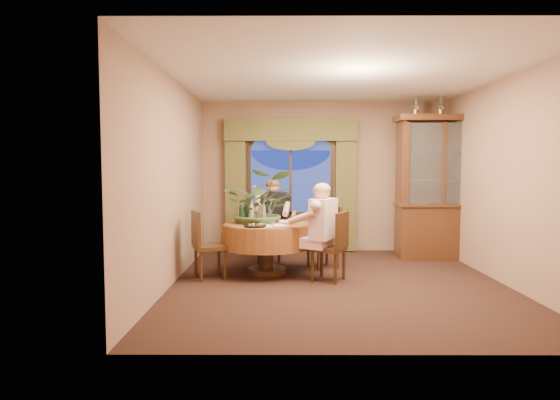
{
  "coord_description": "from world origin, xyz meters",
  "views": [
    {
      "loc": [
        -0.77,
        -6.35,
        1.58
      ],
      "look_at": [
        -0.79,
        0.56,
        1.1
      ],
      "focal_mm": 30.0,
      "sensor_mm": 36.0,
      "label": 1
    }
  ],
  "objects_px": {
    "oil_lamp_center": "(441,106)",
    "person_back": "(273,220)",
    "oil_lamp_left": "(416,106)",
    "wine_bottle_3": "(246,211)",
    "oil_lamp_right": "(466,106)",
    "china_cabinet": "(439,188)",
    "centerpiece_plant": "(261,178)",
    "chair_right": "(328,246)",
    "wine_bottle_2": "(240,212)",
    "dining_table": "(267,248)",
    "stoneware_vase": "(262,213)",
    "chair_back": "(269,233)",
    "olive_bowl": "(269,222)",
    "wine_bottle_0": "(241,212)",
    "chair_back_right": "(323,237)",
    "person_scarf": "(323,227)",
    "wine_bottle_1": "(252,212)",
    "person_pink": "(323,232)",
    "chair_front_left": "(210,245)"
  },
  "relations": [
    {
      "from": "oil_lamp_right",
      "to": "chair_back",
      "type": "height_order",
      "value": "oil_lamp_right"
    },
    {
      "from": "person_pink",
      "to": "wine_bottle_0",
      "type": "distance_m",
      "value": 1.3
    },
    {
      "from": "oil_lamp_center",
      "to": "oil_lamp_right",
      "type": "relative_size",
      "value": 1.0
    },
    {
      "from": "china_cabinet",
      "to": "wine_bottle_2",
      "type": "relative_size",
      "value": 7.48
    },
    {
      "from": "person_back",
      "to": "wine_bottle_0",
      "type": "height_order",
      "value": "person_back"
    },
    {
      "from": "person_back",
      "to": "wine_bottle_3",
      "type": "xyz_separation_m",
      "value": [
        -0.4,
        -0.69,
        0.22
      ]
    },
    {
      "from": "centerpiece_plant",
      "to": "wine_bottle_2",
      "type": "height_order",
      "value": "centerpiece_plant"
    },
    {
      "from": "chair_right",
      "to": "dining_table",
      "type": "bearing_deg",
      "value": 90.0
    },
    {
      "from": "chair_back_right",
      "to": "person_pink",
      "type": "relative_size",
      "value": 0.7
    },
    {
      "from": "oil_lamp_center",
      "to": "person_back",
      "type": "height_order",
      "value": "oil_lamp_center"
    },
    {
      "from": "dining_table",
      "to": "oil_lamp_left",
      "type": "height_order",
      "value": "oil_lamp_left"
    },
    {
      "from": "oil_lamp_right",
      "to": "centerpiece_plant",
      "type": "relative_size",
      "value": 0.28
    },
    {
      "from": "oil_lamp_right",
      "to": "chair_right",
      "type": "bearing_deg",
      "value": -146.84
    },
    {
      "from": "oil_lamp_right",
      "to": "chair_back",
      "type": "xyz_separation_m",
      "value": [
        -3.37,
        -0.26,
        -2.16
      ]
    },
    {
      "from": "wine_bottle_1",
      "to": "olive_bowl",
      "type": "bearing_deg",
      "value": -32.01
    },
    {
      "from": "wine_bottle_2",
      "to": "wine_bottle_3",
      "type": "relative_size",
      "value": 1.0
    },
    {
      "from": "china_cabinet",
      "to": "centerpiece_plant",
      "type": "height_order",
      "value": "china_cabinet"
    },
    {
      "from": "chair_back",
      "to": "olive_bowl",
      "type": "distance_m",
      "value": 1.05
    },
    {
      "from": "chair_front_left",
      "to": "stoneware_vase",
      "type": "distance_m",
      "value": 0.94
    },
    {
      "from": "chair_right",
      "to": "person_scarf",
      "type": "height_order",
      "value": "person_scarf"
    },
    {
      "from": "chair_right",
      "to": "person_back",
      "type": "relative_size",
      "value": 0.69
    },
    {
      "from": "person_pink",
      "to": "person_back",
      "type": "xyz_separation_m",
      "value": [
        -0.72,
        1.34,
        0.01
      ]
    },
    {
      "from": "person_scarf",
      "to": "wine_bottle_0",
      "type": "relative_size",
      "value": 3.88
    },
    {
      "from": "oil_lamp_right",
      "to": "chair_right",
      "type": "distance_m",
      "value": 3.69
    },
    {
      "from": "dining_table",
      "to": "person_back",
      "type": "relative_size",
      "value": 0.99
    },
    {
      "from": "chair_right",
      "to": "chair_front_left",
      "type": "distance_m",
      "value": 1.68
    },
    {
      "from": "chair_back",
      "to": "wine_bottle_2",
      "type": "bearing_deg",
      "value": 65.32
    },
    {
      "from": "olive_bowl",
      "to": "person_pink",
      "type": "bearing_deg",
      "value": -27.3
    },
    {
      "from": "oil_lamp_right",
      "to": "chair_right",
      "type": "relative_size",
      "value": 0.35
    },
    {
      "from": "wine_bottle_3",
      "to": "chair_front_left",
      "type": "bearing_deg",
      "value": -134.53
    },
    {
      "from": "oil_lamp_center",
      "to": "chair_back_right",
      "type": "height_order",
      "value": "oil_lamp_center"
    },
    {
      "from": "oil_lamp_right",
      "to": "wine_bottle_2",
      "type": "distance_m",
      "value": 4.3
    },
    {
      "from": "oil_lamp_left",
      "to": "person_pink",
      "type": "xyz_separation_m",
      "value": [
        -1.72,
        -1.67,
        -1.95
      ]
    },
    {
      "from": "dining_table",
      "to": "wine_bottle_2",
      "type": "relative_size",
      "value": 4.18
    },
    {
      "from": "wine_bottle_1",
      "to": "wine_bottle_2",
      "type": "relative_size",
      "value": 1.0
    },
    {
      "from": "oil_lamp_center",
      "to": "centerpiece_plant",
      "type": "height_order",
      "value": "oil_lamp_center"
    },
    {
      "from": "chair_back",
      "to": "dining_table",
      "type": "bearing_deg",
      "value": 90.0
    },
    {
      "from": "chair_right",
      "to": "chair_back_right",
      "type": "height_order",
      "value": "same"
    },
    {
      "from": "person_back",
      "to": "oil_lamp_right",
      "type": "bearing_deg",
      "value": -169.04
    },
    {
      "from": "china_cabinet",
      "to": "chair_back_right",
      "type": "relative_size",
      "value": 2.57
    },
    {
      "from": "dining_table",
      "to": "stoneware_vase",
      "type": "distance_m",
      "value": 0.54
    },
    {
      "from": "olive_bowl",
      "to": "wine_bottle_3",
      "type": "xyz_separation_m",
      "value": [
        -0.35,
        0.25,
        0.14
      ]
    },
    {
      "from": "wine_bottle_0",
      "to": "stoneware_vase",
      "type": "bearing_deg",
      "value": 22.21
    },
    {
      "from": "china_cabinet",
      "to": "person_pink",
      "type": "height_order",
      "value": "china_cabinet"
    },
    {
      "from": "chair_front_left",
      "to": "chair_back",
      "type": "bearing_deg",
      "value": 125.02
    },
    {
      "from": "wine_bottle_2",
      "to": "wine_bottle_3",
      "type": "height_order",
      "value": "same"
    },
    {
      "from": "person_scarf",
      "to": "olive_bowl",
      "type": "bearing_deg",
      "value": 95.36
    },
    {
      "from": "oil_lamp_left",
      "to": "wine_bottle_3",
      "type": "relative_size",
      "value": 1.03
    },
    {
      "from": "oil_lamp_left",
      "to": "oil_lamp_right",
      "type": "height_order",
      "value": "same"
    },
    {
      "from": "oil_lamp_left",
      "to": "person_pink",
      "type": "bearing_deg",
      "value": -135.91
    }
  ]
}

